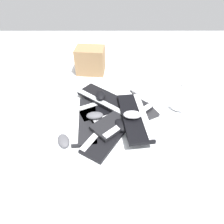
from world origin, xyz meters
The scene contains 18 objects.
ground_plane centered at (0.00, 0.00, 0.00)m, with size 3.20×3.20×0.00m, color silver.
keyboard_0 centered at (0.15, 0.09, 0.01)m, with size 0.19×0.45×0.03m.
keyboard_1 centered at (-0.02, 0.20, 0.01)m, with size 0.36×0.45×0.03m.
keyboard_2 centered at (-0.12, 0.07, 0.01)m, with size 0.46×0.33×0.03m.
keyboard_3 centered at (-0.01, -0.05, 0.01)m, with size 0.46×0.33×0.03m.
keyboard_4 centered at (-0.10, 0.09, 0.04)m, with size 0.42×0.41×0.03m.
keyboard_5 centered at (0.01, -0.09, 0.04)m, with size 0.44×0.39×0.03m.
keyboard_6 centered at (-0.17, 0.12, 0.07)m, with size 0.20×0.46×0.03m.
mouse_0 centered at (-0.49, -0.03, 0.02)m, with size 0.11×0.07×0.04m, color silver.
mouse_1 centered at (-0.22, -0.24, 0.02)m, with size 0.11×0.07×0.04m, color #B7B7BC.
mouse_2 centered at (0.26, 0.27, 0.02)m, with size 0.11×0.07×0.04m, color #4C4C51.
mouse_3 centered at (0.08, 0.08, 0.05)m, with size 0.11×0.07×0.04m, color #4C4C51.
mouse_4 centered at (-0.08, 0.17, 0.05)m, with size 0.11×0.07×0.04m, color black.
mouse_5 centered at (-0.15, 0.14, 0.11)m, with size 0.11×0.07×0.04m, color #B7B7BC.
mouse_6 centered at (0.05, -0.10, 0.08)m, with size 0.11×0.07×0.04m, color black.
cable_0 centered at (-0.45, -0.37, 0.00)m, with size 0.44×0.34×0.01m.
cable_1 centered at (-0.07, -0.14, 0.00)m, with size 0.33×0.12×0.01m.
cardboard_box centered at (0.16, -0.56, 0.11)m, with size 0.24×0.18×0.23m, color olive.
Camera 1 is at (-0.03, 1.04, 0.92)m, focal length 32.00 mm.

